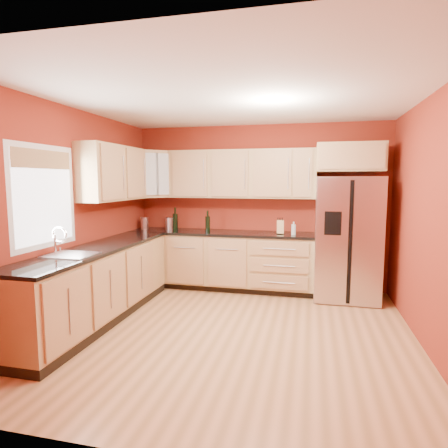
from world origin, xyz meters
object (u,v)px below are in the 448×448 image
(wine_bottle_a, at_px, (208,221))
(knife_block, at_px, (280,227))
(soap_dispenser, at_px, (294,228))
(refrigerator, at_px, (347,238))
(canister_left, at_px, (145,223))

(wine_bottle_a, distance_m, knife_block, 1.15)
(wine_bottle_a, relative_size, soap_dispenser, 1.72)
(refrigerator, bearing_deg, wine_bottle_a, 178.55)
(canister_left, height_order, wine_bottle_a, wine_bottle_a)
(wine_bottle_a, relative_size, knife_block, 1.63)
(refrigerator, height_order, soap_dispenser, refrigerator)
(canister_left, bearing_deg, knife_block, -0.35)
(refrigerator, distance_m, knife_block, 0.98)
(refrigerator, relative_size, soap_dispenser, 9.24)
(wine_bottle_a, bearing_deg, refrigerator, -1.45)
(refrigerator, bearing_deg, knife_block, 177.00)
(wine_bottle_a, bearing_deg, soap_dispenser, -2.27)
(canister_left, height_order, soap_dispenser, canister_left)
(knife_block, bearing_deg, wine_bottle_a, 172.16)
(knife_block, bearing_deg, canister_left, 171.94)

